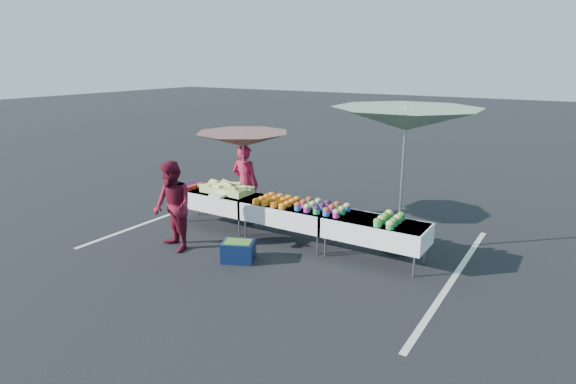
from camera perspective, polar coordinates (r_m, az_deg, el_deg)
The scene contains 17 objects.
ground at distance 9.56m, azimuth 0.00°, elevation -5.79°, with size 80.00×80.00×0.00m, color black.
stripe_left at distance 11.48m, azimuth -13.69°, elevation -2.54°, with size 0.10×5.00×0.00m, color silver.
stripe_right at distance 8.45m, azimuth 19.02°, elevation -9.64°, with size 0.10×5.00×0.00m, color silver.
table_left at distance 10.38m, azimuth -8.45°, elevation -0.81°, with size 1.86×0.81×0.75m.
table_center at distance 9.36m, azimuth 0.00°, elevation -2.46°, with size 1.86×0.81×0.75m.
table_right at distance 8.59m, azimuth 10.26°, elevation -4.38°, with size 1.86×0.81×0.75m.
berry_punnets at distance 10.75m, azimuth -11.59°, elevation 0.74°, with size 0.40×0.54×0.08m.
corn_pile at distance 10.19m, azimuth -7.29°, elevation 0.42°, with size 1.16×0.57×0.26m.
plastic_bags at distance 9.93m, azimuth -8.29°, elevation -0.42°, with size 0.30×0.25×0.05m, color white.
carrot_bowls at distance 9.42m, azimuth -1.32°, elevation -0.97°, with size 0.75×0.69×0.11m.
potato_cups at distance 8.93m, azimuth 4.09°, elevation -1.73°, with size 0.94×0.58×0.16m.
bean_baskets at distance 8.42m, azimuth 11.95°, elevation -3.17°, with size 0.36×0.68×0.15m.
vendor at distance 10.51m, azimuth -5.08°, elevation 1.00°, with size 0.62×0.41×1.70m, color #A61333.
customer at distance 9.12m, azimuth -13.51°, elevation -1.69°, with size 0.82×0.64×1.69m, color maroon.
umbrella_left at distance 10.15m, azimuth -5.38°, elevation 6.14°, with size 2.28×2.28×2.02m.
umbrella_right at distance 8.70m, azimuth 13.79°, elevation 8.27°, with size 3.39×3.39×2.69m.
storage_bin at distance 8.62m, azimuth -5.90°, elevation -6.95°, with size 0.68×0.60×0.37m.
Camera 1 is at (4.72, -7.55, 3.47)m, focal length 30.00 mm.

